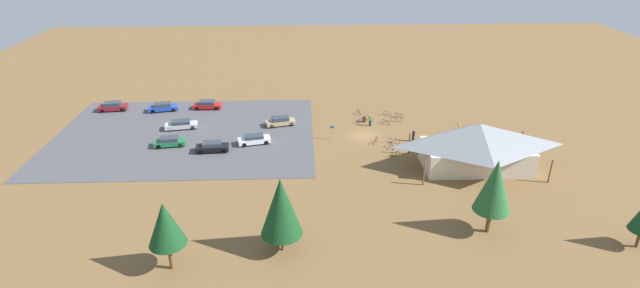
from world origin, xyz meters
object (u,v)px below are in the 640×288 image
Objects in this scene: pine_east at (281,207)px; bicycle_purple_yard_front at (386,122)px; bicycle_green_trailside at (394,141)px; car_silver_inner_stall at (181,124)px; car_blue_back_corner at (163,107)px; bicycle_red_back_row at (375,141)px; pine_far_west at (165,224)px; car_red_aisle_side at (207,105)px; visitor_by_pavilion at (370,120)px; bicycle_silver_near_sign at (396,119)px; lot_sign at (332,130)px; bicycle_blue_by_bin at (361,121)px; bike_pavilion at (478,143)px; pine_center at (495,186)px; bicycle_purple_lone_west at (392,146)px; trash_bin at (365,119)px; bicycle_orange_yard_right at (359,113)px; bicycle_teal_near_porch at (395,154)px; bicycle_black_front_row at (399,116)px; car_tan_near_entry at (280,121)px; car_black_far_end at (212,147)px; bicycle_yellow_mid_cluster at (387,114)px; visitor_at_bikes at (459,128)px; visitor_crossing_yard at (413,135)px; bicycle_white_yard_center at (369,118)px; car_green_by_curb at (170,142)px; car_maroon_second_row at (113,106)px.

bicycle_purple_yard_front is at bearing -115.87° from pine_east.
car_silver_inner_stall is at bearing -11.59° from bicycle_green_trailside.
car_silver_inner_stall is at bearing 121.20° from car_blue_back_corner.
car_silver_inner_stall is at bearing -12.39° from bicycle_red_back_row.
pine_far_west reaches higher than bicycle_purple_yard_front.
visitor_by_pavilion reaches higher than car_red_aisle_side.
bicycle_silver_near_sign is 0.38× the size of car_red_aisle_side.
bicycle_blue_by_bin is (-4.82, -5.86, -1.04)m from lot_sign.
bike_pavilion is 14.40m from pine_center.
pine_center reaches higher than bicycle_purple_lone_west.
trash_bin reaches higher than bicycle_green_trailside.
bicycle_orange_yard_right is 0.91× the size of bicycle_purple_lone_west.
car_silver_inner_stall reaches higher than bicycle_orange_yard_right.
bicycle_purple_yard_front is 0.87× the size of bicycle_teal_near_porch.
car_blue_back_corner is (26.98, -12.23, -0.69)m from lot_sign.
pine_east is 32.99m from visitor_by_pavilion.
bicycle_teal_near_porch is (2.33, 12.16, -0.05)m from bicycle_silver_near_sign.
car_tan_near_entry is at bearing 7.67° from bicycle_black_front_row.
bike_pavilion is at bearing 170.13° from car_black_far_end.
bicycle_yellow_mid_cluster is 0.25× the size of car_blue_back_corner.
bike_pavilion is 1.99× the size of pine_east.
bicycle_red_back_row is at bearing -41.65° from bicycle_purple_lone_west.
bicycle_red_back_row is 10.71m from bicycle_black_front_row.
bicycle_green_trailside is 2.60m from bicycle_red_back_row.
car_black_far_end is at bearing 19.89° from bicycle_silver_near_sign.
car_tan_near_entry is (25.17, -14.73, -2.62)m from bike_pavilion.
visitor_crossing_yard is at bearing 18.58° from visitor_at_bikes.
pine_far_west is 10.24m from pine_east.
car_black_far_end is (22.75, 10.33, 0.34)m from bicycle_white_yard_center.
car_black_far_end reaches higher than car_green_by_curb.
car_black_far_end is at bearing -32.73° from pine_center.
bike_pavilion is at bearing 121.68° from bicycle_purple_yard_front.
bicycle_purple_lone_west is (1.40, 12.17, 0.03)m from bicycle_yellow_mid_cluster.
car_maroon_second_row is at bearing -4.68° from bicycle_orange_yard_right.
car_maroon_second_row is at bearing -14.95° from car_tan_near_entry.
pine_far_west reaches higher than bicycle_orange_yard_right.
bicycle_white_yard_center is at bearing -132.42° from lot_sign.
car_red_aisle_side reaches higher than trash_bin.
bicycle_orange_yard_right is (-21.19, -37.27, -4.46)m from pine_far_west.
bicycle_blue_by_bin is 0.77× the size of visitor_at_bikes.
car_green_by_curb reaches higher than bicycle_orange_yard_right.
car_silver_inner_stall is at bearing 73.43° from car_red_aisle_side.
car_maroon_second_row reaches higher than bicycle_red_back_row.
bicycle_silver_near_sign is at bearing -148.96° from lot_sign.
bicycle_yellow_mid_cluster is 0.27× the size of car_black_far_end.
bike_pavilion is 8.99× the size of bicycle_silver_near_sign.
car_green_by_curb is at bearing 24.16° from car_tan_near_entry.
bicycle_blue_by_bin is at bearing -74.64° from bicycle_teal_near_porch.
pine_far_west is 34.78m from bicycle_purple_lone_west.
visitor_by_pavilion reaches higher than bicycle_yellow_mid_cluster.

